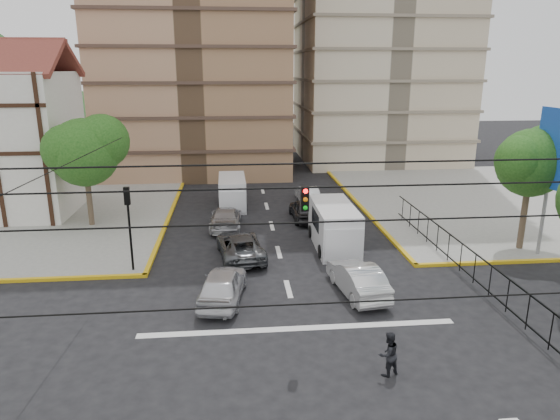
{
  "coord_description": "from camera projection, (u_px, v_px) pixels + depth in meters",
  "views": [
    {
      "loc": [
        -2.5,
        -16.87,
        10.24
      ],
      "look_at": [
        -0.41,
        4.88,
        4.0
      ],
      "focal_mm": 32.0,
      "sensor_mm": 36.0,
      "label": 1
    }
  ],
  "objects": [
    {
      "name": "ground",
      "position": [
        303.0,
        344.0,
        19.19
      ],
      "size": [
        160.0,
        160.0,
        0.0
      ],
      "primitive_type": "plane",
      "color": "black",
      "rests_on": "ground"
    },
    {
      "name": "sidewalk_ne",
      "position": [
        514.0,
        199.0,
        40.15
      ],
      "size": [
        26.0,
        26.0,
        0.15
      ],
      "primitive_type": "cube",
      "color": "gray",
      "rests_on": "ground"
    },
    {
      "name": "stop_line",
      "position": [
        299.0,
        328.0,
        20.34
      ],
      "size": [
        13.0,
        0.4,
        0.01
      ],
      "primitive_type": "cube",
      "color": "silver",
      "rests_on": "ground"
    },
    {
      "name": "park_fence",
      "position": [
        473.0,
        286.0,
        24.32
      ],
      "size": [
        0.1,
        22.5,
        1.66
      ],
      "primitive_type": null,
      "color": "black",
      "rests_on": "ground"
    },
    {
      "name": "tree_park_c",
      "position": [
        533.0,
        160.0,
        27.64
      ],
      "size": [
        4.65,
        3.8,
        7.25
      ],
      "color": "#473828",
      "rests_on": "ground"
    },
    {
      "name": "tree_tudor",
      "position": [
        86.0,
        149.0,
        31.99
      ],
      "size": [
        5.39,
        4.4,
        7.43
      ],
      "color": "#473828",
      "rests_on": "ground"
    },
    {
      "name": "traffic_light_nw",
      "position": [
        129.0,
        215.0,
        25.09
      ],
      "size": [
        0.28,
        0.22,
        4.4
      ],
      "color": "black",
      "rests_on": "ground"
    },
    {
      "name": "traffic_light_hanging",
      "position": [
        314.0,
        212.0,
        15.62
      ],
      "size": [
        18.0,
        9.12,
        0.92
      ],
      "color": "black",
      "rests_on": "ground"
    },
    {
      "name": "van_right_lane",
      "position": [
        335.0,
        228.0,
        29.05
      ],
      "size": [
        2.36,
        5.67,
        2.55
      ],
      "rotation": [
        0.0,
        0.0,
        -0.01
      ],
      "color": "silver",
      "rests_on": "ground"
    },
    {
      "name": "van_left_lane",
      "position": [
        232.0,
        193.0,
        37.74
      ],
      "size": [
        2.12,
        5.05,
        2.27
      ],
      "rotation": [
        0.0,
        0.0,
        0.01
      ],
      "color": "silver",
      "rests_on": "ground"
    },
    {
      "name": "car_silver_front_left",
      "position": [
        223.0,
        285.0,
        22.59
      ],
      "size": [
        2.5,
        4.76,
        1.54
      ],
      "primitive_type": "imported",
      "rotation": [
        0.0,
        0.0,
        2.99
      ],
      "color": "silver",
      "rests_on": "ground"
    },
    {
      "name": "car_white_front_right",
      "position": [
        357.0,
        279.0,
        23.3
      ],
      "size": [
        2.21,
        4.76,
        1.51
      ],
      "primitive_type": "imported",
      "rotation": [
        0.0,
        0.0,
        3.28
      ],
      "color": "silver",
      "rests_on": "ground"
    },
    {
      "name": "car_grey_mid_left",
      "position": [
        240.0,
        246.0,
        27.73
      ],
      "size": [
        2.92,
        5.26,
        1.39
      ],
      "primitive_type": "imported",
      "rotation": [
        0.0,
        0.0,
        3.27
      ],
      "color": "#505256",
      "rests_on": "ground"
    },
    {
      "name": "car_silver_rear_left",
      "position": [
        226.0,
        218.0,
        32.88
      ],
      "size": [
        2.19,
        4.99,
        1.43
      ],
      "primitive_type": "imported",
      "rotation": [
        0.0,
        0.0,
        3.1
      ],
      "color": "#A9A8AD",
      "rests_on": "ground"
    },
    {
      "name": "car_darkgrey_mid_right",
      "position": [
        305.0,
        209.0,
        34.66
      ],
      "size": [
        1.94,
        4.52,
        1.52
      ],
      "primitive_type": "imported",
      "rotation": [
        0.0,
        0.0,
        3.18
      ],
      "color": "#28272A",
      "rests_on": "ground"
    },
    {
      "name": "car_white_rear_right",
      "position": [
        308.0,
        194.0,
        39.29
      ],
      "size": [
        1.57,
        4.05,
        1.31
      ],
      "primitive_type": "imported",
      "rotation": [
        0.0,
        0.0,
        3.19
      ],
      "color": "silver",
      "rests_on": "ground"
    },
    {
      "name": "pedestrian_crosswalk",
      "position": [
        388.0,
        354.0,
        17.07
      ],
      "size": [
        0.96,
        0.86,
        1.61
      ],
      "primitive_type": "imported",
      "rotation": [
        0.0,
        0.0,
        3.53
      ],
      "color": "black",
      "rests_on": "ground"
    }
  ]
}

